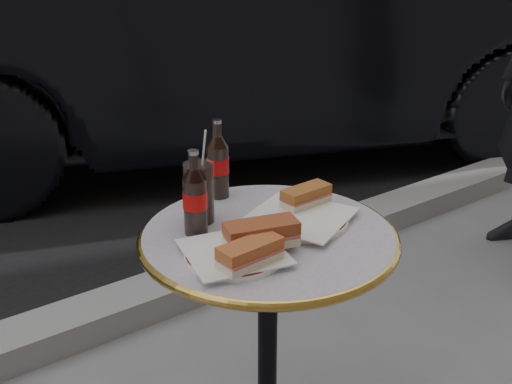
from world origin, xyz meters
TOP-DOWN VIEW (x-y plane):
  - curb at (0.00, 0.90)m, footprint 40.00×0.20m
  - bistro_table at (0.00, 0.00)m, footprint 0.62×0.62m
  - plate_left at (-0.14, -0.05)m, footprint 0.29×0.29m
  - plate_right at (0.10, 0.00)m, footprint 0.29×0.29m
  - sandwich_left_a at (-0.14, -0.12)m, footprint 0.15×0.08m
  - sandwich_left_b at (-0.07, -0.07)m, footprint 0.18×0.12m
  - sandwich_right at (0.16, 0.05)m, footprint 0.13×0.07m
  - cola_bottle_left at (-0.14, 0.10)m, footprint 0.07×0.07m
  - cola_bottle_right at (0.03, 0.25)m, footprint 0.07×0.07m
  - cola_glass at (-0.10, 0.15)m, footprint 0.10×0.10m
  - parked_car at (1.54, 2.28)m, footprint 3.41×5.19m

SIDE VIEW (x-z plane):
  - curb at x=0.00m, z-range -0.01..0.11m
  - bistro_table at x=0.00m, z-range 0.00..0.73m
  - plate_left at x=-0.14m, z-range 0.73..0.74m
  - plate_right at x=0.10m, z-range 0.73..0.75m
  - sandwich_right at x=0.16m, z-range 0.75..0.79m
  - sandwich_left_a at x=-0.14m, z-range 0.74..0.79m
  - sandwich_left_b at x=-0.07m, z-range 0.74..0.80m
  - parked_car at x=1.54m, z-range 0.00..1.61m
  - cola_glass at x=-0.10m, z-range 0.73..0.88m
  - cola_bottle_left at x=-0.14m, z-range 0.73..0.94m
  - cola_bottle_right at x=0.03m, z-range 0.73..0.95m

